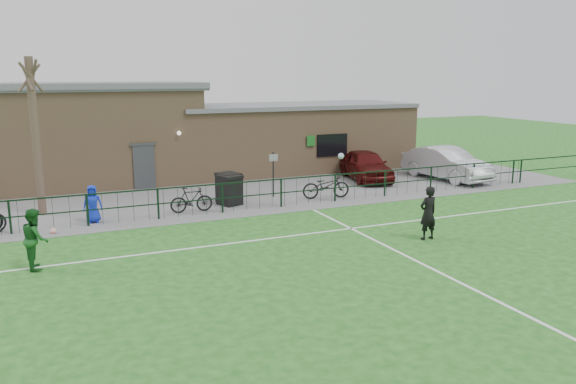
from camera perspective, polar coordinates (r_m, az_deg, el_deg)
name	(u,v)px	position (r m, az deg, el deg)	size (l,w,h in m)	color
ground	(360,272)	(15.77, 7.34, -8.09)	(90.00, 90.00, 0.00)	#1D5A1A
paving_strip	(219,185)	(27.80, -7.01, 0.72)	(34.00, 13.00, 0.02)	slate
pitch_line_touch	(260,210)	(22.52, -2.85, -1.88)	(28.00, 0.10, 0.01)	white
pitch_line_mid	(300,235)	(19.13, 1.20, -4.37)	(28.00, 0.10, 0.01)	white
pitch_line_perp	(420,263)	(16.83, 13.25, -7.00)	(0.10, 16.00, 0.01)	white
perimeter_fence	(258,195)	(22.57, -3.04, -0.29)	(28.00, 0.10, 1.20)	black
bare_tree	(36,138)	(23.30, -24.25, 5.04)	(0.30, 0.30, 6.00)	#49372C
wheelie_bin_left	(228,189)	(23.82, -6.07, 0.33)	(0.78, 0.88, 1.18)	black
wheelie_bin_right	(229,191)	(23.42, -5.97, 0.11)	(0.77, 0.87, 1.16)	black
sign_post	(273,175)	(24.70, -1.51, 1.78)	(0.06, 0.06, 2.00)	black
car_maroon	(366,165)	(29.03, 7.92, 2.73)	(1.81, 4.50, 1.53)	#480D0D
car_silver	(446,163)	(30.00, 15.78, 2.81)	(1.75, 5.03, 1.66)	#B4B7BD
bicycle_d	(191,200)	(22.35, -9.79, -0.78)	(0.47, 1.67, 1.00)	black
bicycle_e	(326,186)	(24.55, 3.87, 0.63)	(0.73, 2.10, 1.10)	black
spectator_child	(93,204)	(21.69, -19.24, -1.15)	(0.68, 0.44, 1.39)	#162ECE
goalkeeper_kick	(426,212)	(19.01, 13.85, -1.95)	(1.83, 3.80, 2.52)	black
outfield_player	(35,239)	(17.23, -24.30, -4.34)	(0.84, 0.65, 1.72)	#18541E
ball_ground	(53,231)	(20.83, -22.73, -3.66)	(0.22, 0.22, 0.22)	white
clubhouse	(185,135)	(30.12, -10.38, 5.73)	(24.25, 5.40, 4.96)	#9F7D59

